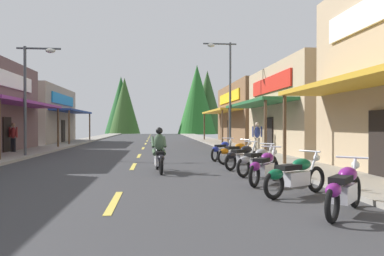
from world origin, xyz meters
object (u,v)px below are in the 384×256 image
at_px(pedestrian_waiting, 257,135).
at_px(rider_cruising_lead, 159,153).
at_px(motorcycle_parked_right_1, 295,175).
at_px(pedestrian_by_shop, 13,136).
at_px(streetlamp_left, 32,84).
at_px(motorcycle_parked_right_0, 344,188).
at_px(motorcycle_parked_right_2, 264,166).
at_px(streetlamp_right, 226,81).
at_px(motorcycle_parked_right_3, 257,160).
at_px(motorcycle_parked_right_5, 236,152).
at_px(motorcycle_parked_right_4, 243,156).
at_px(motorcycle_parked_right_6, 223,150).

bearing_deg(pedestrian_waiting, rider_cruising_lead, -26.23).
bearing_deg(motorcycle_parked_right_1, pedestrian_by_shop, 99.44).
xyz_separation_m(streetlamp_left, motorcycle_parked_right_0, (9.65, -13.04, -3.23)).
bearing_deg(motorcycle_parked_right_0, streetlamp_left, 79.10).
bearing_deg(motorcycle_parked_right_2, rider_cruising_lead, 83.59).
xyz_separation_m(streetlamp_right, motorcycle_parked_right_2, (-1.47, -13.59, -3.99)).
relative_size(streetlamp_right, motorcycle_parked_right_2, 3.99).
bearing_deg(motorcycle_parked_right_2, motorcycle_parked_right_0, -136.04).
relative_size(motorcycle_parked_right_2, motorcycle_parked_right_3, 1.00).
distance_m(streetlamp_right, motorcycle_parked_right_5, 9.12).
bearing_deg(motorcycle_parked_right_5, motorcycle_parked_right_4, -126.37).
relative_size(motorcycle_parked_right_0, motorcycle_parked_right_6, 0.95).
distance_m(motorcycle_parked_right_0, pedestrian_waiting, 14.57).
bearing_deg(pedestrian_by_shop, motorcycle_parked_right_2, -116.09).
height_order(motorcycle_parked_right_0, motorcycle_parked_right_3, same).
xyz_separation_m(motorcycle_parked_right_0, motorcycle_parked_right_2, (-0.40, 3.68, 0.00)).
xyz_separation_m(streetlamp_right, rider_cruising_lead, (-4.38, -10.76, -3.82)).
relative_size(motorcycle_parked_right_2, motorcycle_parked_right_5, 0.93).
xyz_separation_m(motorcycle_parked_right_0, motorcycle_parked_right_1, (-0.20, 1.87, 0.00)).
height_order(motorcycle_parked_right_1, motorcycle_parked_right_5, same).
bearing_deg(motorcycle_parked_right_6, motorcycle_parked_right_4, -138.91).
height_order(streetlamp_right, pedestrian_waiting, streetlamp_right).
distance_m(streetlamp_left, motorcycle_parked_right_1, 14.97).
bearing_deg(motorcycle_parked_right_2, motorcycle_parked_right_5, 33.68).
bearing_deg(pedestrian_waiting, pedestrian_by_shop, -85.54).
bearing_deg(motorcycle_parked_right_1, rider_cruising_lead, 93.79).
xyz_separation_m(motorcycle_parked_right_2, pedestrian_waiting, (2.76, 10.69, 0.57)).
bearing_deg(streetlamp_right, motorcycle_parked_right_3, -95.70).
xyz_separation_m(streetlamp_left, rider_cruising_lead, (6.33, -6.52, -3.07)).
xyz_separation_m(motorcycle_parked_right_2, motorcycle_parked_right_3, (0.28, 1.73, 0.00)).
relative_size(motorcycle_parked_right_2, pedestrian_by_shop, 0.99).
distance_m(streetlamp_right, pedestrian_waiting, 4.67).
distance_m(motorcycle_parked_right_2, pedestrian_waiting, 11.05).
xyz_separation_m(motorcycle_parked_right_5, motorcycle_parked_right_6, (-0.32, 1.50, 0.00)).
bearing_deg(motorcycle_parked_right_4, streetlamp_right, 42.55).
bearing_deg(motorcycle_parked_right_4, rider_cruising_lead, 151.41).
bearing_deg(motorcycle_parked_right_2, motorcycle_parked_right_6, 37.15).
height_order(motorcycle_parked_right_1, rider_cruising_lead, rider_cruising_lead).
xyz_separation_m(motorcycle_parked_right_2, motorcycle_parked_right_4, (0.20, 3.48, 0.00)).
distance_m(motorcycle_parked_right_0, motorcycle_parked_right_4, 7.16).
bearing_deg(rider_cruising_lead, pedestrian_waiting, -40.48).
height_order(motorcycle_parked_right_2, pedestrian_waiting, pedestrian_waiting).
bearing_deg(motorcycle_parked_right_0, pedestrian_waiting, 33.27).
xyz_separation_m(motorcycle_parked_right_4, pedestrian_waiting, (2.56, 7.21, 0.57)).
height_order(motorcycle_parked_right_5, motorcycle_parked_right_6, same).
height_order(motorcycle_parked_right_1, motorcycle_parked_right_3, same).
relative_size(motorcycle_parked_right_1, motorcycle_parked_right_5, 1.01).
bearing_deg(motorcycle_parked_right_6, rider_cruising_lead, -176.85).
bearing_deg(motorcycle_parked_right_1, motorcycle_parked_right_0, -113.84).
bearing_deg(pedestrian_by_shop, motorcycle_parked_right_1, -119.59).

